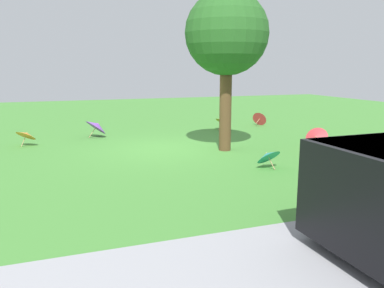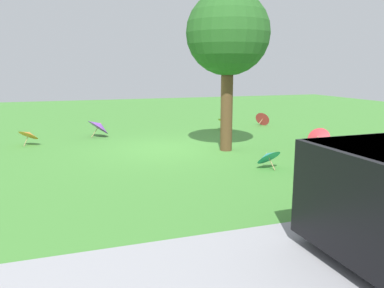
{
  "view_description": "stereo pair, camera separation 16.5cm",
  "coord_description": "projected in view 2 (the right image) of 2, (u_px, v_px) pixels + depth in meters",
  "views": [
    {
      "loc": [
        3.29,
        11.44,
        2.52
      ],
      "look_at": [
        0.01,
        2.33,
        0.6
      ],
      "focal_mm": 36.22,
      "sensor_mm": 36.0,
      "label": 1
    },
    {
      "loc": [
        3.13,
        11.5,
        2.52
      ],
      "look_at": [
        0.01,
        2.33,
        0.6
      ],
      "focal_mm": 36.22,
      "sensor_mm": 36.0,
      "label": 2
    }
  ],
  "objects": [
    {
      "name": "parasol_teal_0",
      "position": [
        268.0,
        156.0,
        9.78
      ],
      "size": [
        0.77,
        0.73,
        0.58
      ],
      "color": "tan",
      "rests_on": "ground"
    },
    {
      "name": "parasol_red_0",
      "position": [
        263.0,
        118.0,
        17.05
      ],
      "size": [
        0.68,
        0.73,
        0.62
      ],
      "color": "tan",
      "rests_on": "ground"
    },
    {
      "name": "parasol_purple_0",
      "position": [
        99.0,
        125.0,
        14.23
      ],
      "size": [
        0.96,
        1.0,
        0.76
      ],
      "color": "tan",
      "rests_on": "ground"
    },
    {
      "name": "shade_tree",
      "position": [
        228.0,
        35.0,
        11.32
      ],
      "size": [
        2.47,
        2.47,
        4.74
      ],
      "color": "brown",
      "rests_on": "ground"
    },
    {
      "name": "parasol_orange_0",
      "position": [
        29.0,
        134.0,
        12.67
      ],
      "size": [
        0.88,
        0.88,
        0.6
      ],
      "color": "tan",
      "rests_on": "ground"
    },
    {
      "name": "parasol_yellow_0",
      "position": [
        225.0,
        121.0,
        15.92
      ],
      "size": [
        0.69,
        0.7,
        0.57
      ],
      "color": "tan",
      "rests_on": "ground"
    },
    {
      "name": "parasol_red_1",
      "position": [
        318.0,
        138.0,
        12.23
      ],
      "size": [
        0.79,
        0.86,
        0.68
      ],
      "color": "tan",
      "rests_on": "ground"
    },
    {
      "name": "road_strip",
      "position": [
        350.0,
        282.0,
        4.6
      ],
      "size": [
        40.0,
        3.66,
        0.01
      ],
      "primitive_type": "cube",
      "color": "#9E9EA3",
      "rests_on": "ground"
    },
    {
      "name": "ground",
      "position": [
        168.0,
        149.0,
        12.15
      ],
      "size": [
        40.0,
        40.0,
        0.0
      ],
      "primitive_type": "plane",
      "color": "#478C38"
    }
  ]
}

